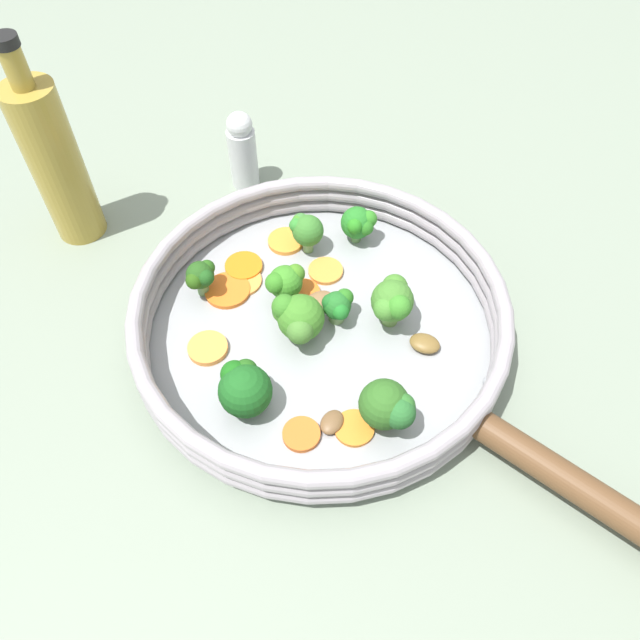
# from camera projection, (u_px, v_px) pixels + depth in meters

# --- Properties ---
(ground_plane) EXTENTS (4.00, 4.00, 0.00)m
(ground_plane) POSITION_uv_depth(u_px,v_px,m) (320.00, 336.00, 0.62)
(ground_plane) COLOR gray
(skillet) EXTENTS (0.34, 0.34, 0.01)m
(skillet) POSITION_uv_depth(u_px,v_px,m) (320.00, 332.00, 0.62)
(skillet) COLOR #939699
(skillet) RESTS_ON ground_plane
(skillet_rim_wall) EXTENTS (0.36, 0.36, 0.05)m
(skillet_rim_wall) POSITION_uv_depth(u_px,v_px,m) (320.00, 315.00, 0.59)
(skillet_rim_wall) COLOR #979095
(skillet_rim_wall) RESTS_ON skillet
(skillet_handle) EXTENTS (0.20, 0.03, 0.03)m
(skillet_handle) POSITION_uv_depth(u_px,v_px,m) (586.00, 491.00, 0.50)
(skillet_handle) COLOR brown
(skillet_handle) RESTS_ON skillet
(skillet_rivet_left) EXTENTS (0.01, 0.01, 0.01)m
(skillet_rivet_left) POSITION_uv_depth(u_px,v_px,m) (432.00, 456.00, 0.53)
(skillet_rivet_left) COLOR #979A95
(skillet_rivet_left) RESTS_ON skillet
(skillet_rivet_right) EXTENTS (0.01, 0.01, 0.01)m
(skillet_rivet_right) POSITION_uv_depth(u_px,v_px,m) (488.00, 382.00, 0.57)
(skillet_rivet_right) COLOR gray
(skillet_rivet_right) RESTS_ON skillet
(carrot_slice_0) EXTENTS (0.06, 0.06, 0.00)m
(carrot_slice_0) POSITION_uv_depth(u_px,v_px,m) (239.00, 283.00, 0.65)
(carrot_slice_0) COLOR #F9913E
(carrot_slice_0) RESTS_ON skillet
(carrot_slice_1) EXTENTS (0.04, 0.04, 0.01)m
(carrot_slice_1) POSITION_uv_depth(u_px,v_px,m) (286.00, 241.00, 0.68)
(carrot_slice_1) COLOR orange
(carrot_slice_1) RESTS_ON skillet
(carrot_slice_2) EXTENTS (0.05, 0.05, 0.01)m
(carrot_slice_2) POSITION_uv_depth(u_px,v_px,m) (208.00, 348.00, 0.59)
(carrot_slice_2) COLOR #F9923E
(carrot_slice_2) RESTS_ON skillet
(carrot_slice_3) EXTENTS (0.04, 0.04, 0.00)m
(carrot_slice_3) POSITION_uv_depth(u_px,v_px,m) (305.00, 311.00, 0.62)
(carrot_slice_3) COLOR orange
(carrot_slice_3) RESTS_ON skillet
(carrot_slice_4) EXTENTS (0.06, 0.06, 0.00)m
(carrot_slice_4) POSITION_uv_depth(u_px,v_px,m) (227.00, 290.00, 0.64)
(carrot_slice_4) COLOR orange
(carrot_slice_4) RESTS_ON skillet
(carrot_slice_5) EXTENTS (0.04, 0.04, 0.00)m
(carrot_slice_5) POSITION_uv_depth(u_px,v_px,m) (354.00, 428.00, 0.54)
(carrot_slice_5) COLOR orange
(carrot_slice_5) RESTS_ON skillet
(carrot_slice_6) EXTENTS (0.05, 0.05, 0.00)m
(carrot_slice_6) POSITION_uv_depth(u_px,v_px,m) (326.00, 271.00, 0.65)
(carrot_slice_6) COLOR orange
(carrot_slice_6) RESTS_ON skillet
(carrot_slice_7) EXTENTS (0.06, 0.06, 0.01)m
(carrot_slice_7) POSITION_uv_depth(u_px,v_px,m) (244.00, 266.00, 0.66)
(carrot_slice_7) COLOR orange
(carrot_slice_7) RESTS_ON skillet
(carrot_slice_8) EXTENTS (0.04, 0.04, 0.01)m
(carrot_slice_8) POSITION_uv_depth(u_px,v_px,m) (301.00, 434.00, 0.54)
(carrot_slice_8) COLOR orange
(carrot_slice_8) RESTS_ON skillet
(carrot_slice_9) EXTENTS (0.05, 0.05, 0.01)m
(carrot_slice_9) POSITION_uv_depth(u_px,v_px,m) (303.00, 293.00, 0.64)
(carrot_slice_9) COLOR orange
(carrot_slice_9) RESTS_ON skillet
(broccoli_floret_0) EXTENTS (0.03, 0.04, 0.04)m
(broccoli_floret_0) POSITION_uv_depth(u_px,v_px,m) (201.00, 276.00, 0.62)
(broccoli_floret_0) COLOR #719B5B
(broccoli_floret_0) RESTS_ON skillet
(broccoli_floret_1) EXTENTS (0.04, 0.05, 0.05)m
(broccoli_floret_1) POSITION_uv_depth(u_px,v_px,m) (393.00, 301.00, 0.59)
(broccoli_floret_1) COLOR #699445
(broccoli_floret_1) RESTS_ON skillet
(broccoli_floret_2) EXTENTS (0.04, 0.03, 0.05)m
(broccoli_floret_2) POSITION_uv_depth(u_px,v_px,m) (306.00, 229.00, 0.65)
(broccoli_floret_2) COLOR #7FA560
(broccoli_floret_2) RESTS_ON skillet
(broccoli_floret_3) EXTENTS (0.05, 0.05, 0.05)m
(broccoli_floret_3) POSITION_uv_depth(u_px,v_px,m) (245.00, 388.00, 0.54)
(broccoli_floret_3) COLOR #789E59
(broccoli_floret_3) RESTS_ON skillet
(broccoli_floret_4) EXTENTS (0.03, 0.04, 0.04)m
(broccoli_floret_4) POSITION_uv_depth(u_px,v_px,m) (285.00, 282.00, 0.61)
(broccoli_floret_4) COLOR #6A8B4D
(broccoli_floret_4) RESTS_ON skillet
(broccoli_floret_5) EXTENTS (0.05, 0.04, 0.05)m
(broccoli_floret_5) POSITION_uv_depth(u_px,v_px,m) (388.00, 406.00, 0.53)
(broccoli_floret_5) COLOR #61894B
(broccoli_floret_5) RESTS_ON skillet
(broccoli_floret_6) EXTENTS (0.03, 0.03, 0.04)m
(broccoli_floret_6) POSITION_uv_depth(u_px,v_px,m) (337.00, 305.00, 0.60)
(broccoli_floret_6) COLOR #7A9E5F
(broccoli_floret_6) RESTS_ON skillet
(broccoli_floret_7) EXTENTS (0.04, 0.04, 0.04)m
(broccoli_floret_7) POSITION_uv_depth(u_px,v_px,m) (359.00, 223.00, 0.66)
(broccoli_floret_7) COLOR #639051
(broccoli_floret_7) RESTS_ON skillet
(broccoli_floret_8) EXTENTS (0.05, 0.05, 0.05)m
(broccoli_floret_8) POSITION_uv_depth(u_px,v_px,m) (297.00, 317.00, 0.58)
(broccoli_floret_8) COLOR #8EA65D
(broccoli_floret_8) RESTS_ON skillet
(mushroom_piece_0) EXTENTS (0.02, 0.03, 0.01)m
(mushroom_piece_0) POSITION_uv_depth(u_px,v_px,m) (332.00, 422.00, 0.54)
(mushroom_piece_0) COLOR brown
(mushroom_piece_0) RESTS_ON skillet
(mushroom_piece_1) EXTENTS (0.03, 0.03, 0.01)m
(mushroom_piece_1) POSITION_uv_depth(u_px,v_px,m) (425.00, 343.00, 0.59)
(mushroom_piece_1) COLOR brown
(mushroom_piece_1) RESTS_ON skillet
(mushroom_piece_2) EXTENTS (0.03, 0.04, 0.01)m
(mushroom_piece_2) POSITION_uv_depth(u_px,v_px,m) (319.00, 302.00, 0.62)
(mushroom_piece_2) COLOR olive
(mushroom_piece_2) RESTS_ON skillet
(salt_shaker) EXTENTS (0.03, 0.03, 0.10)m
(salt_shaker) POSITION_uv_depth(u_px,v_px,m) (242.00, 150.00, 0.72)
(salt_shaker) COLOR silver
(salt_shaker) RESTS_ON ground_plane
(oil_bottle) EXTENTS (0.05, 0.05, 0.23)m
(oil_bottle) POSITION_uv_depth(u_px,v_px,m) (56.00, 162.00, 0.64)
(oil_bottle) COLOR olive
(oil_bottle) RESTS_ON ground_plane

